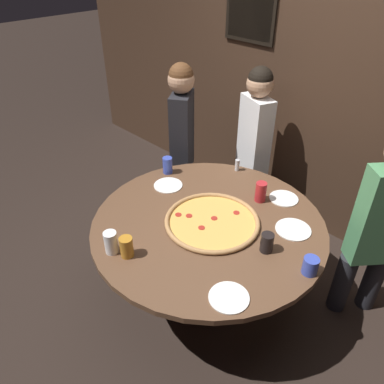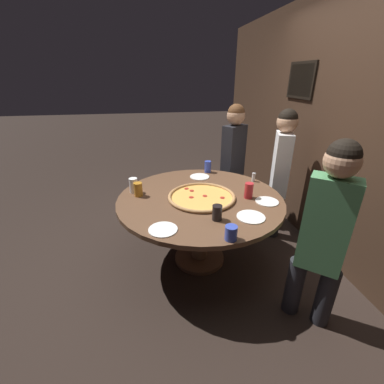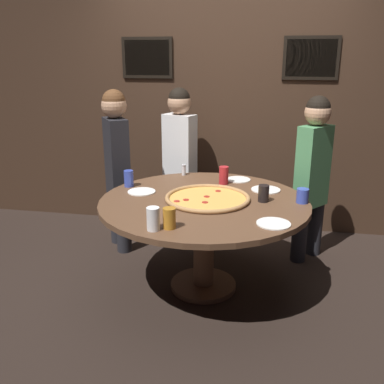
% 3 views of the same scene
% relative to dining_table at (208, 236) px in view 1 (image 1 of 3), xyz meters
% --- Properties ---
extents(ground_plane, '(24.00, 24.00, 0.00)m').
position_rel_dining_table_xyz_m(ground_plane, '(0.00, 0.00, -0.61)').
color(ground_plane, black).
extents(back_wall, '(6.40, 0.08, 2.60)m').
position_rel_dining_table_xyz_m(back_wall, '(0.00, 1.39, 0.70)').
color(back_wall, '#3D281C').
rests_on(back_wall, ground_plane).
extents(dining_table, '(1.58, 1.58, 0.74)m').
position_rel_dining_table_xyz_m(dining_table, '(0.00, 0.00, 0.00)').
color(dining_table, brown).
rests_on(dining_table, ground_plane).
extents(giant_pizza, '(0.64, 0.64, 0.03)m').
position_rel_dining_table_xyz_m(giant_pizza, '(0.02, 0.01, 0.14)').
color(giant_pizza, '#E5A84C').
rests_on(giant_pizza, dining_table).
extents(drink_cup_near_left, '(0.08, 0.08, 0.13)m').
position_rel_dining_table_xyz_m(drink_cup_near_left, '(-0.13, -0.58, 0.20)').
color(drink_cup_near_left, '#BC7A23').
rests_on(drink_cup_near_left, dining_table).
extents(drink_cup_near_right, '(0.08, 0.08, 0.14)m').
position_rel_dining_table_xyz_m(drink_cup_near_right, '(-0.67, 0.23, 0.20)').
color(drink_cup_near_right, '#384CB7').
rests_on(drink_cup_near_right, dining_table).
extents(drink_cup_centre_back, '(0.08, 0.08, 0.15)m').
position_rel_dining_table_xyz_m(drink_cup_centre_back, '(-0.22, -0.63, 0.20)').
color(drink_cup_centre_back, white).
rests_on(drink_cup_centre_back, dining_table).
extents(drink_cup_far_left, '(0.08, 0.08, 0.15)m').
position_rel_dining_table_xyz_m(drink_cup_far_left, '(0.10, 0.45, 0.21)').
color(drink_cup_far_left, '#B22328').
rests_on(drink_cup_far_left, dining_table).
extents(drink_cup_far_right, '(0.09, 0.09, 0.11)m').
position_rel_dining_table_xyz_m(drink_cup_far_right, '(0.72, 0.07, 0.18)').
color(drink_cup_far_right, '#384CB7').
rests_on(drink_cup_far_right, dining_table).
extents(drink_cup_by_shaker, '(0.08, 0.08, 0.13)m').
position_rel_dining_table_xyz_m(drink_cup_by_shaker, '(0.44, 0.05, 0.19)').
color(drink_cup_by_shaker, black).
rests_on(drink_cup_by_shaker, dining_table).
extents(white_plate_far_back, '(0.22, 0.22, 0.01)m').
position_rel_dining_table_xyz_m(white_plate_far_back, '(-0.52, 0.10, 0.13)').
color(white_plate_far_back, white).
rests_on(white_plate_far_back, dining_table).
extents(white_plate_beside_cup, '(0.23, 0.23, 0.01)m').
position_rel_dining_table_xyz_m(white_plate_beside_cup, '(0.45, 0.33, 0.13)').
color(white_plate_beside_cup, white).
rests_on(white_plate_beside_cup, dining_table).
extents(white_plate_right_side, '(0.21, 0.21, 0.01)m').
position_rel_dining_table_xyz_m(white_plate_right_side, '(0.21, 0.59, 0.13)').
color(white_plate_right_side, white).
rests_on(white_plate_right_side, dining_table).
extents(white_plate_left_side, '(0.22, 0.22, 0.01)m').
position_rel_dining_table_xyz_m(white_plate_left_side, '(0.52, -0.39, 0.13)').
color(white_plate_left_side, white).
rests_on(white_plate_left_side, dining_table).
extents(condiment_shaker, '(0.04, 0.04, 0.10)m').
position_rel_dining_table_xyz_m(condiment_shaker, '(-0.29, 0.66, 0.18)').
color(condiment_shaker, silver).
rests_on(condiment_shaker, dining_table).
extents(diner_far_left, '(0.32, 0.38, 1.50)m').
position_rel_dining_table_xyz_m(diner_far_left, '(-0.91, 0.62, 0.24)').
color(diner_far_left, '#232328').
rests_on(diner_far_left, ground_plane).
extents(diner_side_right, '(0.39, 0.27, 1.49)m').
position_rel_dining_table_xyz_m(diner_side_right, '(-0.40, 1.02, 0.23)').
color(diner_side_right, '#232328').
rests_on(diner_side_right, ground_plane).
extents(diner_side_left, '(0.34, 0.36, 1.46)m').
position_rel_dining_table_xyz_m(diner_side_left, '(0.84, 0.71, 0.22)').
color(diner_side_left, '#232328').
rests_on(diner_side_left, ground_plane).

